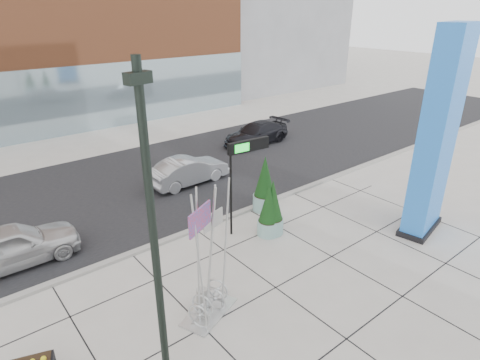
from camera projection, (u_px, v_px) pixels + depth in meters
ground at (235, 285)px, 13.97m from camera, size 160.00×160.00×0.00m
street_asphalt at (118, 191)px, 21.13m from camera, size 80.00×12.00×0.02m
curb_edge at (176, 236)px, 16.81m from camera, size 80.00×0.30×0.12m
tower_podium at (34, 54)px, 31.69m from camera, size 34.00×10.00×11.00m
tower_glass_front at (59, 102)px, 29.44m from camera, size 34.00×0.60×5.00m
building_grey_parking at (240, 7)px, 48.28m from camera, size 20.00×18.00×18.00m
blue_pylon at (437, 139)px, 15.92m from camera, size 2.70×1.59×8.45m
lamp_post at (158, 278)px, 8.96m from camera, size 0.54×0.45×8.14m
public_art_sculpture at (208, 283)px, 12.25m from camera, size 2.14×1.60×4.37m
concrete_bollard at (202, 298)px, 12.84m from camera, size 0.35×0.35×0.67m
overhead_street_sign at (244, 154)px, 16.15m from camera, size 1.91×0.36×4.05m
round_planter_east at (265, 185)px, 18.69m from camera, size 1.09×1.09×2.71m
round_planter_mid at (269, 211)px, 16.67m from camera, size 0.93×0.93×2.32m
round_planter_west at (272, 209)px, 16.77m from camera, size 0.98×0.98×2.44m
car_white_west at (11, 246)px, 14.75m from camera, size 4.79×1.98×1.62m
car_silver_mid at (189, 171)px, 21.76m from camera, size 4.56×1.74×1.48m
car_dark_east at (257, 134)px, 28.16m from camera, size 5.27×2.46×1.49m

